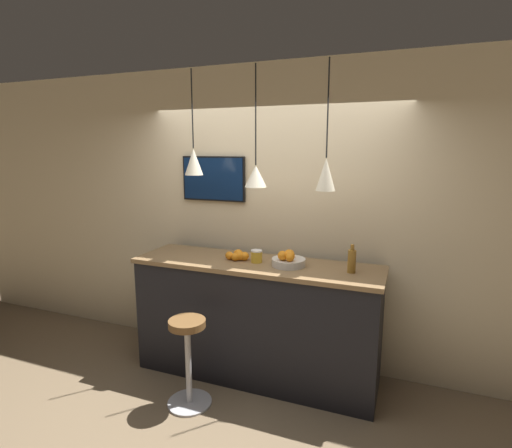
{
  "coord_description": "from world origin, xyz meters",
  "views": [
    {
      "loc": [
        1.26,
        -2.65,
        2.1
      ],
      "look_at": [
        0.0,
        0.57,
        1.45
      ],
      "focal_mm": 28.0,
      "sensor_mm": 36.0,
      "label": 1
    }
  ],
  "objects": [
    {
      "name": "ground_plane",
      "position": [
        0.0,
        0.0,
        0.0
      ],
      "size": [
        14.0,
        14.0,
        0.0
      ],
      "primitive_type": "plane",
      "color": "#756047"
    },
    {
      "name": "spread_jar",
      "position": [
        0.01,
        0.57,
        1.16
      ],
      "size": [
        0.1,
        0.1,
        0.11
      ],
      "color": "gold",
      "rests_on": "service_counter"
    },
    {
      "name": "pendant_lamp_right",
      "position": [
        0.61,
        0.57,
        1.91
      ],
      "size": [
        0.16,
        0.16,
        1.03
      ],
      "color": "black"
    },
    {
      "name": "fruit_bowl",
      "position": [
        0.31,
        0.56,
        1.16
      ],
      "size": [
        0.29,
        0.29,
        0.15
      ],
      "color": "beige",
      "rests_on": "service_counter"
    },
    {
      "name": "juice_bottle",
      "position": [
        0.84,
        0.57,
        1.2
      ],
      "size": [
        0.07,
        0.07,
        0.24
      ],
      "color": "olive",
      "rests_on": "service_counter"
    },
    {
      "name": "pendant_lamp_left",
      "position": [
        -0.61,
        0.57,
        2.0
      ],
      "size": [
        0.17,
        0.17,
        0.93
      ],
      "color": "black"
    },
    {
      "name": "orange_pile",
      "position": [
        -0.19,
        0.59,
        1.14
      ],
      "size": [
        0.22,
        0.17,
        0.09
      ],
      "color": "orange",
      "rests_on": "service_counter"
    },
    {
      "name": "pendant_lamp_middle",
      "position": [
        0.0,
        0.57,
        1.88
      ],
      "size": [
        0.19,
        0.19,
        1.02
      ],
      "color": "black"
    },
    {
      "name": "service_counter",
      "position": [
        0.0,
        0.57,
        0.55
      ],
      "size": [
        2.25,
        0.64,
        1.1
      ],
      "color": "black",
      "rests_on": "ground_plane"
    },
    {
      "name": "bar_stool",
      "position": [
        -0.36,
        -0.05,
        0.47
      ],
      "size": [
        0.37,
        0.37,
        0.75
      ],
      "color": "#B7B7BC",
      "rests_on": "ground_plane"
    },
    {
      "name": "back_wall",
      "position": [
        0.0,
        1.01,
        1.45
      ],
      "size": [
        8.0,
        0.06,
        2.9
      ],
      "color": "beige",
      "rests_on": "ground_plane"
    },
    {
      "name": "mounted_tv",
      "position": [
        -0.61,
        0.95,
        1.81
      ],
      "size": [
        0.68,
        0.04,
        0.45
      ],
      "color": "black"
    }
  ]
}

